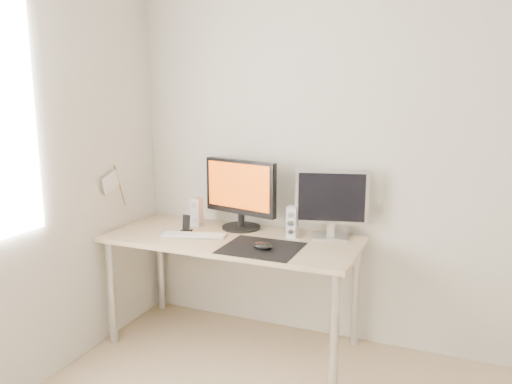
% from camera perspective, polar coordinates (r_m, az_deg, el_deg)
% --- Properties ---
extents(wall_back, '(3.50, 0.00, 3.50)m').
position_cam_1_polar(wall_back, '(3.17, 15.60, 4.01)').
color(wall_back, silver).
rests_on(wall_back, ground).
extents(mousepad, '(0.45, 0.40, 0.00)m').
position_cam_1_polar(mousepad, '(2.95, 0.60, -6.42)').
color(mousepad, black).
rests_on(mousepad, desk).
extents(mouse, '(0.12, 0.07, 0.04)m').
position_cam_1_polar(mouse, '(2.91, 0.75, -6.19)').
color(mouse, black).
rests_on(mouse, mousepad).
extents(desk, '(1.60, 0.70, 0.73)m').
position_cam_1_polar(desk, '(3.20, -2.69, -6.49)').
color(desk, '#D1B587').
rests_on(desk, ground).
extents(main_monitor, '(0.54, 0.31, 0.47)m').
position_cam_1_polar(main_monitor, '(3.31, -1.81, 0.04)').
color(main_monitor, black).
rests_on(main_monitor, desk).
extents(second_monitor, '(0.45, 0.21, 0.43)m').
position_cam_1_polar(second_monitor, '(3.13, 8.62, -0.98)').
color(second_monitor, silver).
rests_on(second_monitor, desk).
extents(speaker_left, '(0.06, 0.08, 0.20)m').
position_cam_1_polar(speaker_left, '(3.43, -6.77, -2.28)').
color(speaker_left, silver).
rests_on(speaker_left, desk).
extents(speaker_right, '(0.06, 0.08, 0.20)m').
position_cam_1_polar(speaker_right, '(3.16, 4.18, -3.42)').
color(speaker_right, white).
rests_on(speaker_right, desk).
extents(keyboard, '(0.44, 0.22, 0.02)m').
position_cam_1_polar(keyboard, '(3.21, -7.11, -4.93)').
color(keyboard, '#ADADAF').
rests_on(keyboard, desk).
extents(phone_dock, '(0.06, 0.05, 0.11)m').
position_cam_1_polar(phone_dock, '(3.32, -7.96, -3.92)').
color(phone_dock, black).
rests_on(phone_dock, desk).
extents(pennant, '(0.01, 0.23, 0.29)m').
position_cam_1_polar(pennant, '(3.40, -15.95, 1.00)').
color(pennant, '#A57F54').
rests_on(pennant, wall_left).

